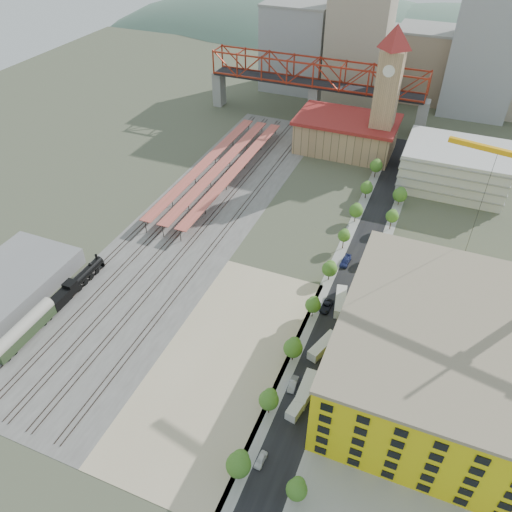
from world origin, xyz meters
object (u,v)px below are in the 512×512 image
at_px(car_0, 261,460).
at_px(construction_building, 448,358).
at_px(locomotive, 79,281).
at_px(site_trailer_d, 340,302).
at_px(clock_tower, 388,83).
at_px(site_trailer_a, 300,402).
at_px(site_trailer_b, 306,389).
at_px(coach, 25,330).
at_px(site_trailer_c, 323,346).

bearing_deg(car_0, construction_building, 49.15).
bearing_deg(locomotive, site_trailer_d, 16.34).
relative_size(clock_tower, site_trailer_a, 5.82).
bearing_deg(site_trailer_a, site_trailer_b, 100.12).
bearing_deg(site_trailer_d, construction_building, -43.00).
bearing_deg(site_trailer_a, coach, -164.00).
bearing_deg(site_trailer_d, site_trailer_c, -100.76).
bearing_deg(site_trailer_d, car_0, -104.42).
bearing_deg(construction_building, site_trailer_a, -148.51).
relative_size(locomotive, car_0, 5.59).
relative_size(clock_tower, car_0, 13.55).
bearing_deg(construction_building, locomotive, -178.16).
xyz_separation_m(coach, car_0, (63.00, -7.79, -2.33)).
bearing_deg(coach, site_trailer_d, 30.66).
distance_m(site_trailer_b, site_trailer_d, 28.73).
distance_m(construction_building, site_trailer_c, 27.26).
height_order(site_trailer_b, car_0, site_trailer_b).
bearing_deg(site_trailer_a, clock_tower, 104.07).
distance_m(construction_building, locomotive, 92.35).
distance_m(construction_building, site_trailer_a, 31.57).
distance_m(construction_building, coach, 94.98).
height_order(site_trailer_a, site_trailer_d, site_trailer_d).
bearing_deg(locomotive, car_0, -23.63).
relative_size(site_trailer_a, car_0, 2.33).
xyz_separation_m(site_trailer_b, site_trailer_d, (0.00, 28.73, 0.11)).
bearing_deg(construction_building, clock_tower, 108.78).
bearing_deg(clock_tower, site_trailer_a, -86.05).
relative_size(coach, site_trailer_c, 1.96).
xyz_separation_m(locomotive, site_trailer_c, (66.00, 3.53, -0.75)).
relative_size(site_trailer_d, car_0, 2.60).
bearing_deg(site_trailer_c, site_trailer_a, -71.26).
distance_m(site_trailer_a, car_0, 14.91).
xyz_separation_m(clock_tower, site_trailer_c, (8.00, -99.42, -27.45)).
bearing_deg(car_0, locomotive, 159.06).
distance_m(clock_tower, coach, 138.15).
distance_m(locomotive, site_trailer_c, 66.10).
height_order(clock_tower, site_trailer_b, clock_tower).
bearing_deg(site_trailer_b, clock_tower, 93.76).
relative_size(construction_building, site_trailer_c, 5.54).
distance_m(site_trailer_a, site_trailer_d, 32.33).
height_order(locomotive, site_trailer_a, locomotive).
bearing_deg(car_0, site_trailer_a, 81.07).
relative_size(clock_tower, locomotive, 2.42).
height_order(construction_building, car_0, construction_building).
bearing_deg(site_trailer_c, site_trailer_b, -71.26).
bearing_deg(car_0, site_trailer_d, 89.03).
height_order(construction_building, coach, construction_building).
height_order(site_trailer_b, site_trailer_d, site_trailer_d).
distance_m(clock_tower, site_trailer_a, 119.40).
bearing_deg(clock_tower, car_0, -87.81).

